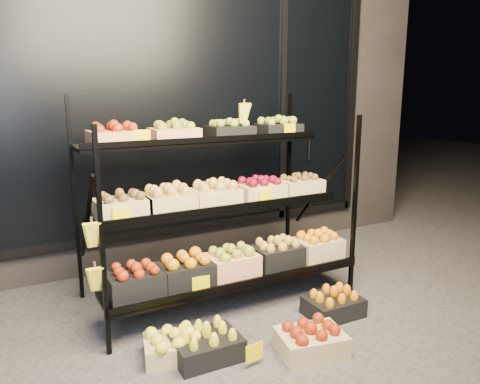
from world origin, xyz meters
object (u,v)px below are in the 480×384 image
floor_crate_midleft (207,344)px  floor_crate_midright (311,339)px  display_rack (219,206)px  floor_crate_left (174,345)px

floor_crate_midleft → floor_crate_midright: bearing=-22.5°
display_rack → floor_crate_midleft: bearing=-121.2°
floor_crate_left → floor_crate_midright: bearing=-10.7°
floor_crate_midright → floor_crate_left: bearing=166.8°
display_rack → floor_crate_midright: (0.16, -1.04, -0.69)m
floor_crate_midright → display_rack: bearing=110.4°
floor_crate_midleft → floor_crate_midright: size_ratio=0.90×
floor_crate_left → floor_crate_midright: 0.89m
display_rack → floor_crate_midleft: (-0.46, -0.77, -0.69)m
floor_crate_left → floor_crate_midleft: (0.18, -0.10, 0.01)m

